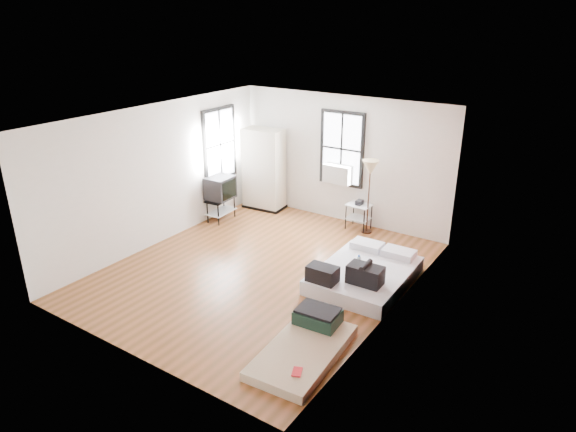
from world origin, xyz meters
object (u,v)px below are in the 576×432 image
Objects in this scene: mattress_main at (364,274)px; mattress_bare at (307,343)px; floor_lamp at (370,171)px; wardrobe at (264,169)px; side_table at (359,210)px; tv_stand at (220,189)px.

mattress_main is 2.19m from mattress_bare.
wardrobe is at bearing 180.00° from floor_lamp.
mattress_bare is at bearing -86.66° from mattress_main.
side_table is at bearing 163.44° from floor_lamp.
mattress_main is 3.04× the size of side_table.
side_table is 3.09m from tv_stand.
floor_lamp is 1.56× the size of tv_stand.
tv_stand is (-4.13, 3.03, 0.62)m from mattress_bare.
side_table is at bearing 117.38° from mattress_main.
side_table is at bearing -3.19° from wardrobe.
tv_stand is (-3.05, -1.18, -0.63)m from floor_lamp.
floor_lamp is (0.24, -0.07, 0.92)m from side_table.
floor_lamp is at bearing 112.93° from mattress_main.
mattress_main is at bearing 90.49° from mattress_bare.
wardrobe is 2.74m from floor_lamp.
mattress_main is 1.97× the size of tv_stand.
mattress_main is 1.26× the size of floor_lamp.
side_table is (-1.15, 2.11, 0.27)m from mattress_main.
mattress_main is 4.09m from tv_stand.
tv_stand is (-3.96, 0.85, 0.56)m from mattress_main.
mattress_bare is 4.50m from side_table.
tv_stand is (-2.81, -1.25, 0.29)m from side_table.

